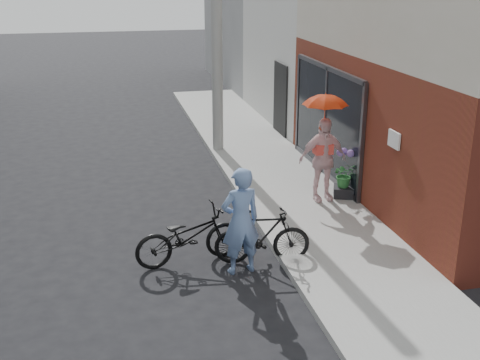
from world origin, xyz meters
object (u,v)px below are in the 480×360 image
object	(u,v)px
utility_pole	(217,18)
bike_right	(262,236)
kimono_woman	(323,159)
planter	(343,191)
officer	(241,221)
bike_left	(189,236)

from	to	relation	value
utility_pole	bike_right	xyz separation A→B (m)	(-0.50, -6.40, -3.02)
utility_pole	bike_right	distance (m)	7.10
kimono_woman	planter	size ratio (longest dim) A/B	4.23
officer	kimono_woman	bearing A→B (deg)	-142.92
utility_pole	planter	bearing A→B (deg)	-65.10
officer	kimono_woman	distance (m)	3.39
bike_right	kimono_woman	world-z (taller)	kimono_woman
bike_left	planter	world-z (taller)	bike_left
officer	bike_left	xyz separation A→B (m)	(-0.77, 0.52, -0.41)
officer	kimono_woman	xyz separation A→B (m)	(2.30, 2.49, 0.10)
officer	bike_right	distance (m)	0.64
bike_left	kimono_woman	bearing A→B (deg)	-66.75
utility_pole	bike_left	world-z (taller)	utility_pole
officer	bike_right	xyz separation A→B (m)	(0.43, 0.23, -0.41)
bike_left	utility_pole	bearing A→B (deg)	-24.95
kimono_woman	planter	distance (m)	0.93
utility_pole	planter	xyz separation A→B (m)	(1.90, -4.09, -3.27)
utility_pole	planter	distance (m)	5.57
utility_pole	officer	world-z (taller)	utility_pole
bike_right	planter	xyz separation A→B (m)	(2.40, 2.31, -0.25)
utility_pole	bike_left	size ratio (longest dim) A/B	3.82
kimono_woman	planter	xyz separation A→B (m)	(0.53, 0.05, -0.76)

